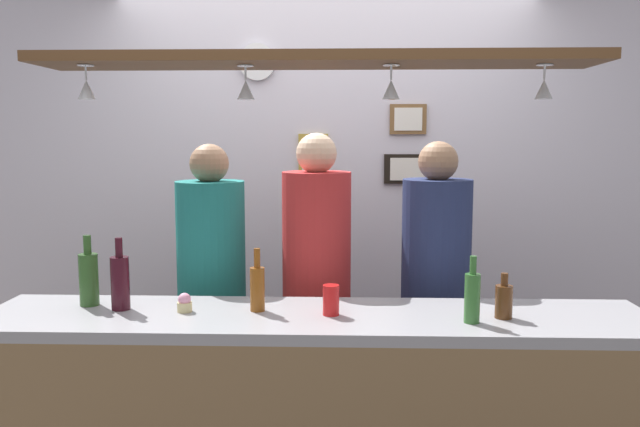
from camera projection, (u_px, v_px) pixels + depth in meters
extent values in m
cube|color=silver|center=(326.00, 197.00, 3.97)|extent=(4.40, 0.06, 2.60)
cube|color=#99999E|center=(316.00, 319.00, 2.58)|extent=(2.70, 0.55, 0.04)
cube|color=brown|center=(316.00, 60.00, 2.50)|extent=(2.20, 0.36, 0.04)
cylinder|color=silver|center=(86.00, 65.00, 2.48)|extent=(0.06, 0.06, 0.00)
cylinder|color=silver|center=(86.00, 73.00, 2.48)|extent=(0.01, 0.01, 0.06)
cone|color=silver|center=(87.00, 90.00, 2.49)|extent=(0.07, 0.07, 0.08)
cylinder|color=silver|center=(245.00, 66.00, 2.49)|extent=(0.06, 0.06, 0.00)
cylinder|color=silver|center=(246.00, 73.00, 2.49)|extent=(0.01, 0.01, 0.06)
cone|color=silver|center=(246.00, 90.00, 2.50)|extent=(0.07, 0.07, 0.08)
cylinder|color=silver|center=(391.00, 65.00, 2.47)|extent=(0.06, 0.06, 0.00)
cylinder|color=silver|center=(391.00, 72.00, 2.47)|extent=(0.01, 0.01, 0.06)
cone|color=silver|center=(391.00, 90.00, 2.48)|extent=(0.07, 0.07, 0.08)
cylinder|color=silver|center=(545.00, 65.00, 2.46)|extent=(0.06, 0.06, 0.00)
cylinder|color=silver|center=(544.00, 72.00, 2.46)|extent=(0.01, 0.01, 0.06)
cone|color=silver|center=(544.00, 89.00, 2.47)|extent=(0.07, 0.07, 0.08)
cube|color=#2D334C|center=(214.00, 389.00, 3.27)|extent=(0.17, 0.18, 0.78)
cylinder|color=#1E7A75|center=(211.00, 249.00, 3.18)|extent=(0.34, 0.34, 0.68)
sphere|color=#9E7556|center=(209.00, 163.00, 3.13)|extent=(0.19, 0.19, 0.19)
cube|color=#2D334C|center=(317.00, 388.00, 3.25)|extent=(0.17, 0.18, 0.80)
cylinder|color=red|center=(316.00, 242.00, 3.16)|extent=(0.34, 0.34, 0.70)
sphere|color=beige|center=(316.00, 153.00, 3.11)|extent=(0.20, 0.20, 0.20)
cube|color=#2D334C|center=(433.00, 392.00, 3.23)|extent=(0.17, 0.18, 0.78)
cylinder|color=navy|center=(436.00, 249.00, 3.14)|extent=(0.34, 0.34, 0.68)
sphere|color=#9E7556|center=(438.00, 161.00, 3.09)|extent=(0.19, 0.19, 0.19)
cylinder|color=#512D14|center=(504.00, 302.00, 2.51)|extent=(0.07, 0.07, 0.13)
cylinder|color=#512D14|center=(505.00, 279.00, 2.50)|extent=(0.03, 0.03, 0.05)
cylinder|color=#2D5623|center=(89.00, 280.00, 2.70)|extent=(0.08, 0.08, 0.22)
cylinder|color=#2D5623|center=(87.00, 245.00, 2.68)|extent=(0.03, 0.03, 0.08)
cylinder|color=#336B2D|center=(472.00, 298.00, 2.44)|extent=(0.06, 0.06, 0.19)
cylinder|color=#336B2D|center=(473.00, 265.00, 2.43)|extent=(0.03, 0.03, 0.07)
cylinder|color=brown|center=(257.00, 289.00, 2.61)|extent=(0.06, 0.06, 0.18)
cylinder|color=brown|center=(257.00, 258.00, 2.60)|extent=(0.03, 0.03, 0.08)
cylinder|color=#380F19|center=(120.00, 283.00, 2.63)|extent=(0.08, 0.08, 0.22)
cylinder|color=#380F19|center=(119.00, 247.00, 2.61)|extent=(0.03, 0.03, 0.08)
cylinder|color=red|center=(331.00, 300.00, 2.55)|extent=(0.07, 0.07, 0.12)
cylinder|color=beige|center=(185.00, 307.00, 2.61)|extent=(0.06, 0.06, 0.04)
sphere|color=pink|center=(184.00, 299.00, 2.60)|extent=(0.05, 0.05, 0.05)
cube|color=brown|center=(408.00, 119.00, 3.86)|extent=(0.22, 0.02, 0.18)
cube|color=white|center=(408.00, 119.00, 3.84)|extent=(0.17, 0.01, 0.14)
cube|color=#B29338|center=(313.00, 155.00, 3.90)|extent=(0.18, 0.02, 0.26)
cube|color=white|center=(313.00, 155.00, 3.89)|extent=(0.14, 0.01, 0.20)
cube|color=black|center=(409.00, 169.00, 3.89)|extent=(0.30, 0.02, 0.18)
cube|color=white|center=(409.00, 169.00, 3.88)|extent=(0.23, 0.01, 0.14)
cylinder|color=white|center=(257.00, 62.00, 3.84)|extent=(0.22, 0.03, 0.22)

